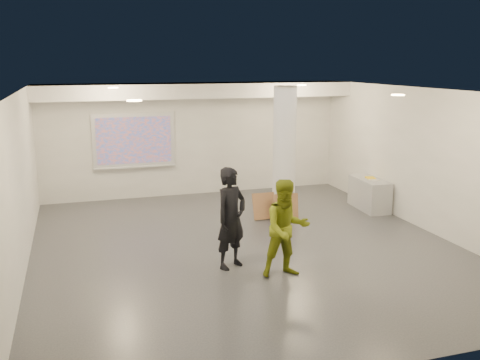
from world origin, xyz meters
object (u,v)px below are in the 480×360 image
object	(u,v)px
column	(284,152)
man	(286,228)
credenza	(369,194)
woman	(231,218)
projection_screen	(134,141)

from	to	relation	value
column	man	size ratio (longest dim) A/B	1.81
man	column	bearing A→B (deg)	70.64
credenza	woman	bearing A→B (deg)	-145.12
column	projection_screen	world-z (taller)	column
man	credenza	bearing A→B (deg)	44.76
projection_screen	credenza	xyz separation A→B (m)	(5.32, -2.73, -1.15)
projection_screen	man	bearing A→B (deg)	-73.34
column	woman	xyz separation A→B (m)	(-2.07, -2.70, -0.61)
projection_screen	credenza	bearing A→B (deg)	-27.20
column	credenza	xyz separation A→B (m)	(2.22, -0.08, -1.12)
woman	man	world-z (taller)	woman
man	woman	bearing A→B (deg)	141.49
column	woman	bearing A→B (deg)	-127.41
man	projection_screen	bearing A→B (deg)	108.54
credenza	man	world-z (taller)	man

